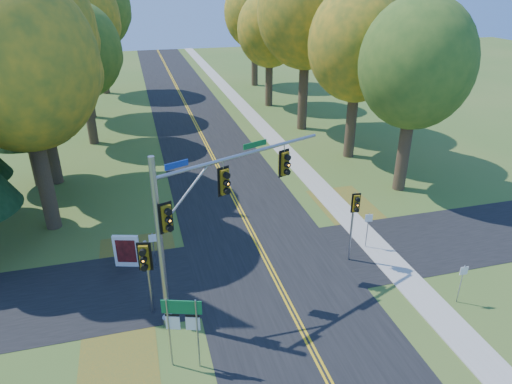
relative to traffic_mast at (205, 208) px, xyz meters
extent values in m
plane|color=#386021|center=(3.47, 0.17, -4.95)|extent=(160.00, 160.00, 0.00)
cube|color=black|center=(3.47, 0.17, -4.94)|extent=(8.00, 160.00, 0.02)
cube|color=black|center=(3.47, 2.17, -4.94)|extent=(60.00, 6.00, 0.02)
cube|color=gold|center=(3.37, 0.17, -4.92)|extent=(0.10, 160.00, 0.01)
cube|color=gold|center=(3.57, 0.17, -4.92)|extent=(0.10, 160.00, 0.01)
cube|color=#9E998E|center=(9.67, 0.17, -4.92)|extent=(1.60, 160.00, 0.06)
cube|color=brown|center=(-3.03, 4.17, -4.94)|extent=(4.00, 6.00, 0.00)
cube|color=brown|center=(10.27, 6.17, -4.94)|extent=(3.50, 8.00, 0.00)
cube|color=brown|center=(-4.03, -2.83, -4.94)|extent=(3.00, 5.00, 0.00)
cylinder|color=#38281C|center=(-7.73, 9.47, -1.57)|extent=(0.86, 0.86, 6.75)
ellipsoid|color=gold|center=(-7.73, 9.47, 4.60)|extent=(8.00, 8.00, 9.20)
sphere|color=gold|center=(-6.13, 10.67, 3.80)|extent=(4.80, 4.80, 4.80)
cylinder|color=#38281C|center=(14.97, 8.87, -1.91)|extent=(0.83, 0.83, 6.08)
ellipsoid|color=#587323|center=(14.97, 8.87, 3.65)|extent=(7.20, 7.20, 8.28)
sphere|color=#587323|center=(16.41, 9.95, 2.93)|extent=(4.32, 4.32, 4.32)
sphere|color=#587323|center=(13.71, 8.15, 4.37)|extent=(3.96, 3.96, 3.96)
cylinder|color=#38281C|center=(-8.33, 16.37, -1.24)|extent=(0.89, 0.89, 7.42)
ellipsoid|color=gold|center=(-8.33, 16.37, 5.49)|extent=(8.60, 8.60, 9.89)
sphere|color=gold|center=(-6.61, 17.66, 4.63)|extent=(5.16, 5.16, 5.16)
cylinder|color=#38281C|center=(14.37, 15.67, -1.80)|extent=(0.84, 0.84, 6.30)
ellipsoid|color=gold|center=(14.37, 15.67, 4.01)|extent=(7.60, 7.60, 8.74)
sphere|color=gold|center=(15.89, 16.81, 3.25)|extent=(4.56, 4.56, 4.56)
sphere|color=gold|center=(13.04, 14.91, 4.77)|extent=(4.18, 4.18, 4.18)
cylinder|color=#38281C|center=(-6.13, 24.57, -2.14)|extent=(0.81, 0.81, 5.62)
ellipsoid|color=#587323|center=(-6.13, 24.57, 3.06)|extent=(6.80, 6.80, 7.82)
sphere|color=#587323|center=(-4.77, 25.59, 2.38)|extent=(4.08, 4.08, 4.08)
sphere|color=#587323|center=(-7.32, 23.89, 3.74)|extent=(3.74, 3.74, 3.74)
cylinder|color=#38281C|center=(13.27, 23.77, -1.12)|extent=(0.90, 0.90, 7.65)
ellipsoid|color=gold|center=(13.27, 23.77, 5.78)|extent=(8.80, 8.80, 10.12)
sphere|color=gold|center=(15.03, 25.09, 4.90)|extent=(5.28, 5.28, 5.28)
sphere|color=gold|center=(11.73, 22.89, 6.66)|extent=(4.84, 4.84, 4.84)
cylinder|color=#38281C|center=(-6.73, 33.27, -1.46)|extent=(0.87, 0.87, 6.98)
ellipsoid|color=gold|center=(-6.73, 33.27, 4.90)|extent=(8.20, 8.20, 9.43)
sphere|color=gold|center=(-5.09, 34.50, 4.08)|extent=(4.92, 4.92, 4.92)
sphere|color=gold|center=(-8.16, 32.45, 5.72)|extent=(4.51, 4.51, 4.51)
cylinder|color=#38281C|center=(12.67, 32.97, -2.02)|extent=(0.82, 0.82, 5.85)
ellipsoid|color=gold|center=(12.67, 32.97, 3.35)|extent=(7.00, 7.00, 8.05)
sphere|color=gold|center=(14.07, 34.02, 2.65)|extent=(4.20, 4.20, 4.20)
sphere|color=gold|center=(11.45, 32.27, 4.05)|extent=(3.85, 3.85, 3.85)
cylinder|color=#38281C|center=(-5.53, 44.17, -1.35)|extent=(0.88, 0.88, 7.20)
ellipsoid|color=#587323|center=(-5.53, 44.17, 5.19)|extent=(8.40, 8.40, 9.66)
sphere|color=#587323|center=(-3.85, 45.43, 4.35)|extent=(5.04, 5.04, 5.04)
sphere|color=#587323|center=(-7.00, 43.33, 6.03)|extent=(4.62, 4.62, 4.62)
cylinder|color=#38281C|center=(13.87, 43.67, -1.69)|extent=(0.85, 0.85, 6.53)
ellipsoid|color=gold|center=(13.87, 43.67, 4.31)|extent=(7.80, 7.80, 8.97)
sphere|color=gold|center=(15.43, 44.84, 3.53)|extent=(4.68, 4.68, 4.68)
sphere|color=gold|center=(12.51, 42.89, 5.09)|extent=(4.29, 4.29, 4.29)
cylinder|color=#38281C|center=(-9.53, 16.17, -3.24)|extent=(0.50, 0.50, 3.42)
cone|color=black|center=(-9.53, 16.17, 1.20)|extent=(5.60, 5.60, 5.45)
cone|color=black|center=(-9.53, 16.17, 5.09)|extent=(4.57, 4.57, 5.45)
cylinder|color=gray|center=(-1.95, -0.75, -1.10)|extent=(0.24, 0.24, 7.69)
cylinder|color=gray|center=(-1.95, -0.75, -4.78)|extent=(0.48, 0.48, 0.33)
cylinder|color=gray|center=(1.86, 0.82, 1.87)|extent=(7.68, 3.29, 0.15)
cylinder|color=gray|center=(-0.83, -0.29, 0.77)|extent=(2.33, 1.04, 2.27)
cylinder|color=gray|center=(0.89, 0.42, 1.67)|extent=(0.04, 0.04, 0.40)
cube|color=#72590C|center=(0.89, 0.42, 0.92)|extent=(0.47, 0.45, 1.10)
cube|color=black|center=(0.89, 0.42, 0.92)|extent=(0.54, 0.25, 1.30)
sphere|color=orange|center=(0.99, 0.19, 0.92)|extent=(0.20, 0.20, 0.20)
cylinder|color=black|center=(0.99, 0.19, 1.27)|extent=(0.31, 0.26, 0.26)
cylinder|color=black|center=(0.99, 0.19, 0.92)|extent=(0.31, 0.26, 0.26)
cylinder|color=black|center=(0.99, 0.19, 0.57)|extent=(0.31, 0.26, 0.26)
cylinder|color=gray|center=(3.94, 1.68, 1.67)|extent=(0.04, 0.04, 0.40)
cube|color=#72590C|center=(3.94, 1.68, 0.92)|extent=(0.47, 0.45, 1.10)
cube|color=black|center=(3.94, 1.68, 0.92)|extent=(0.54, 0.25, 1.30)
sphere|color=orange|center=(4.04, 1.45, 0.92)|extent=(0.20, 0.20, 0.20)
cylinder|color=black|center=(4.04, 1.45, 1.27)|extent=(0.31, 0.26, 0.26)
cylinder|color=black|center=(4.04, 1.45, 0.92)|extent=(0.31, 0.26, 0.26)
cylinder|color=black|center=(4.04, 1.45, 0.57)|extent=(0.31, 0.26, 0.26)
cube|color=#72590C|center=(-1.63, -0.80, 0.22)|extent=(0.47, 0.45, 1.10)
cube|color=black|center=(-1.63, -0.80, 0.22)|extent=(0.54, 0.25, 1.30)
sphere|color=orange|center=(-1.54, -1.03, 0.22)|extent=(0.20, 0.20, 0.20)
cylinder|color=black|center=(-1.54, -1.03, 0.57)|extent=(0.31, 0.26, 0.26)
cylinder|color=black|center=(-1.54, -1.03, 0.22)|extent=(0.31, 0.26, 0.26)
cylinder|color=black|center=(-1.54, -1.03, -0.13)|extent=(0.31, 0.26, 0.26)
cube|color=navy|center=(-1.04, -0.38, 2.18)|extent=(0.93, 0.42, 0.24)
cube|color=#0C5926|center=(2.42, 1.05, 2.18)|extent=(1.13, 0.50, 0.24)
cylinder|color=#93959C|center=(7.67, 1.65, -3.00)|extent=(0.11, 0.11, 3.90)
cube|color=#72590C|center=(7.66, 1.45, -1.49)|extent=(0.32, 0.29, 0.89)
cube|color=black|center=(7.66, 1.45, -1.49)|extent=(0.46, 0.06, 1.05)
sphere|color=orange|center=(7.64, 1.25, -1.49)|extent=(0.16, 0.16, 0.16)
cylinder|color=black|center=(7.64, 1.25, -1.21)|extent=(0.22, 0.16, 0.21)
cylinder|color=black|center=(7.64, 1.25, -1.49)|extent=(0.22, 0.16, 0.21)
cylinder|color=black|center=(7.64, 1.25, -1.77)|extent=(0.22, 0.16, 0.21)
cylinder|color=gray|center=(-2.54, 0.17, -3.11)|extent=(0.14, 0.14, 3.67)
cube|color=#72590C|center=(-2.60, -0.08, -1.85)|extent=(0.46, 0.43, 1.15)
cube|color=black|center=(-2.60, -0.08, -1.85)|extent=(0.59, 0.18, 1.35)
sphere|color=orange|center=(-2.67, -0.33, -1.85)|extent=(0.21, 0.21, 0.21)
cylinder|color=black|center=(-2.67, -0.33, -1.48)|extent=(0.31, 0.24, 0.28)
cylinder|color=black|center=(-2.67, -0.33, -1.85)|extent=(0.31, 0.24, 0.28)
cylinder|color=black|center=(-2.67, -0.33, -2.22)|extent=(0.31, 0.24, 0.28)
cylinder|color=gray|center=(-2.02, -3.17, -3.36)|extent=(0.06, 0.06, 3.17)
cylinder|color=gray|center=(-1.01, -3.50, -3.36)|extent=(0.06, 0.06, 3.17)
cube|color=#0D6130|center=(-1.50, -3.30, -2.14)|extent=(1.42, 0.51, 0.58)
cube|color=silver|center=(-1.50, -3.30, -2.14)|extent=(1.21, 0.41, 0.08)
cube|color=silver|center=(-1.86, -3.19, -2.88)|extent=(0.52, 0.21, 0.58)
cube|color=black|center=(-1.86, -3.19, -2.54)|extent=(0.50, 0.17, 0.11)
cube|color=silver|center=(-1.15, -3.42, -2.88)|extent=(0.52, 0.21, 0.58)
cube|color=black|center=(-1.15, -3.42, -2.54)|extent=(0.50, 0.17, 0.11)
cube|color=white|center=(-3.53, 4.11, -4.05)|extent=(1.29, 0.56, 1.80)
cube|color=maroon|center=(-3.55, 4.02, -4.00)|extent=(0.96, 0.31, 1.30)
cube|color=white|center=(-4.00, 4.26, -4.80)|extent=(0.10, 0.10, 0.30)
cube|color=white|center=(-3.05, 3.96, -4.80)|extent=(0.10, 0.10, 0.30)
cylinder|color=gray|center=(9.11, 2.50, -3.87)|extent=(0.05, 0.05, 2.15)
cube|color=white|center=(9.10, 2.48, -3.09)|extent=(0.41, 0.10, 0.44)
cylinder|color=gray|center=(10.97, -2.81, -3.94)|extent=(0.05, 0.05, 2.01)
cube|color=silver|center=(10.97, -2.83, -3.21)|extent=(0.39, 0.04, 0.41)
cylinder|color=gray|center=(-2.19, 3.60, -3.93)|extent=(0.05, 0.05, 2.04)
cube|color=white|center=(-2.18, 3.59, -3.19)|extent=(0.39, 0.04, 0.42)
camera|label=1|loc=(-2.33, -16.54, 8.64)|focal=32.00mm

